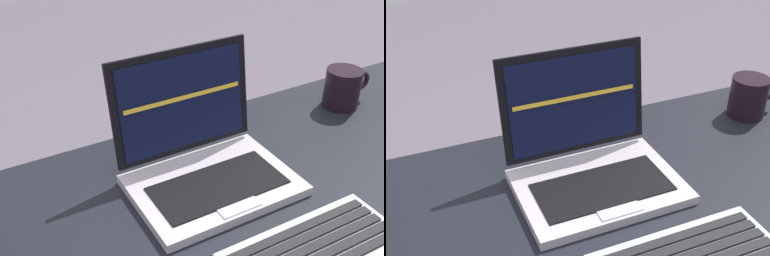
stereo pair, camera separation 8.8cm
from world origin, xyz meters
The scene contains 4 objects.
desk centered at (0.00, 0.00, 0.63)m, with size 1.65×0.69×0.71m.
laptop_front centered at (-0.05, 0.11, 0.76)m, with size 0.31×0.25×0.24m.
external_keyboard centered at (0.00, -0.15, 0.72)m, with size 0.31×0.14×0.03m.
coffee_mug centered at (0.41, 0.21, 0.76)m, with size 0.13×0.09×0.10m.
Camera 1 is at (-0.45, -0.55, 1.30)m, focal length 45.36 mm.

